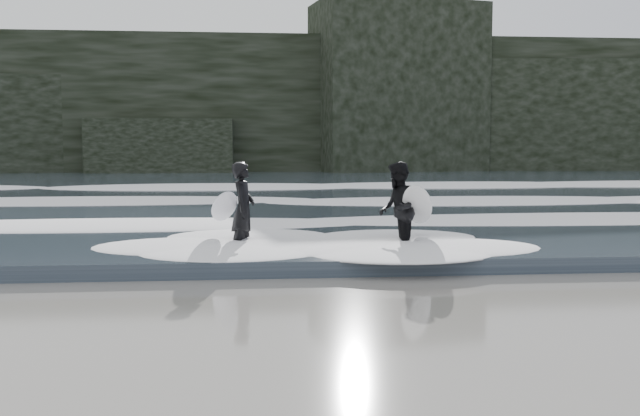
# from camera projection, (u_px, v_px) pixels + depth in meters

# --- Properties ---
(ground) EXTENTS (120.00, 120.00, 0.00)m
(ground) POSITION_uv_depth(u_px,v_px,m) (375.00, 321.00, 9.40)
(ground) COLOR #85694F
(ground) RESTS_ON ground
(sea) EXTENTS (90.00, 52.00, 0.30)m
(sea) POSITION_uv_depth(u_px,v_px,m) (283.00, 184.00, 38.14)
(sea) COLOR #2D3844
(sea) RESTS_ON ground
(headland) EXTENTS (70.00, 9.00, 10.00)m
(headland) POSITION_uv_depth(u_px,v_px,m) (274.00, 108.00, 54.56)
(headland) COLOR black
(headland) RESTS_ON ground
(foam_near) EXTENTS (60.00, 3.20, 0.20)m
(foam_near) POSITION_uv_depth(u_px,v_px,m) (316.00, 219.00, 18.29)
(foam_near) COLOR white
(foam_near) RESTS_ON sea
(foam_mid) EXTENTS (60.00, 4.00, 0.24)m
(foam_mid) POSITION_uv_depth(u_px,v_px,m) (299.00, 197.00, 25.23)
(foam_mid) COLOR white
(foam_mid) RESTS_ON sea
(foam_far) EXTENTS (60.00, 4.80, 0.30)m
(foam_far) POSITION_uv_depth(u_px,v_px,m) (287.00, 183.00, 34.15)
(foam_far) COLOR white
(foam_far) RESTS_ON sea
(surfer_left) EXTENTS (1.09, 1.85, 1.95)m
(surfer_left) POSITION_uv_depth(u_px,v_px,m) (241.00, 209.00, 14.83)
(surfer_left) COLOR black
(surfer_left) RESTS_ON ground
(surfer_right) EXTENTS (1.43, 2.20, 1.96)m
(surfer_right) POSITION_uv_depth(u_px,v_px,m) (400.00, 209.00, 14.70)
(surfer_right) COLOR black
(surfer_right) RESTS_ON ground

